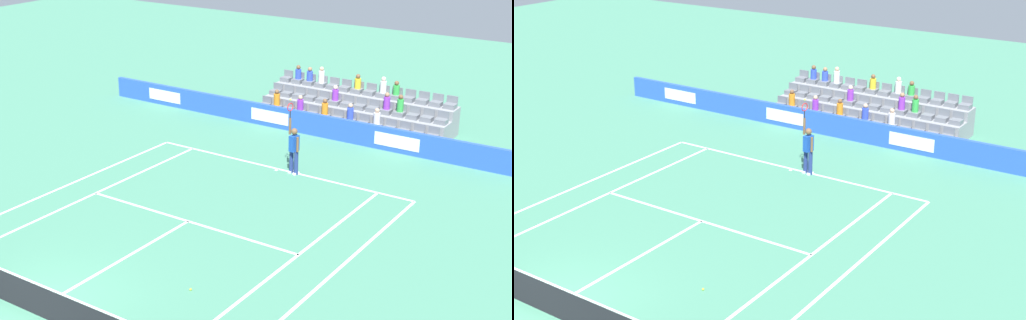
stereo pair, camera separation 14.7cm
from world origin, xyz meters
TOP-DOWN VIEW (x-y plane):
  - ground_plane at (0.00, 0.00)m, footprint 80.00×80.00m
  - line_baseline at (0.00, -11.89)m, footprint 10.97×0.10m
  - line_service at (0.00, -6.40)m, footprint 8.23×0.10m
  - line_centre_service at (0.00, -3.20)m, footprint 0.10×6.40m
  - line_singles_sideline_left at (4.12, -5.95)m, footprint 0.10×11.89m
  - line_singles_sideline_right at (-4.12, -5.95)m, footprint 0.10×11.89m
  - line_doubles_sideline_left at (5.49, -5.95)m, footprint 0.10×11.89m
  - line_doubles_sideline_right at (-5.49, -5.95)m, footprint 0.10×11.89m
  - line_centre_mark at (0.00, -11.79)m, footprint 0.10×0.20m
  - sponsor_barrier at (0.00, -16.10)m, footprint 24.08×0.22m
  - tennis_net at (0.00, 0.00)m, footprint 11.97×0.10m
  - tennis_player at (-0.71, -11.82)m, footprint 0.51×0.40m
  - stadium_stand at (0.02, -18.41)m, footprint 8.68×2.85m
  - loose_tennis_ball at (-2.72, -3.08)m, footprint 0.07×0.07m

SIDE VIEW (x-z plane):
  - ground_plane at x=0.00m, z-range 0.00..0.00m
  - line_baseline at x=0.00m, z-range 0.00..0.01m
  - line_service at x=0.00m, z-range 0.00..0.01m
  - line_centre_service at x=0.00m, z-range 0.00..0.01m
  - line_singles_sideline_left at x=4.12m, z-range 0.00..0.01m
  - line_singles_sideline_right at x=-4.12m, z-range 0.00..0.01m
  - line_doubles_sideline_left at x=5.49m, z-range 0.00..0.01m
  - line_doubles_sideline_right at x=-5.49m, z-range 0.00..0.01m
  - line_centre_mark at x=0.00m, z-range 0.00..0.01m
  - loose_tennis_ball at x=-2.72m, z-range 0.00..0.07m
  - sponsor_barrier at x=0.00m, z-range 0.00..0.96m
  - tennis_net at x=0.00m, z-range -0.04..1.03m
  - stadium_stand at x=0.02m, z-range -0.55..1.66m
  - tennis_player at x=-0.71m, z-range -0.43..2.42m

